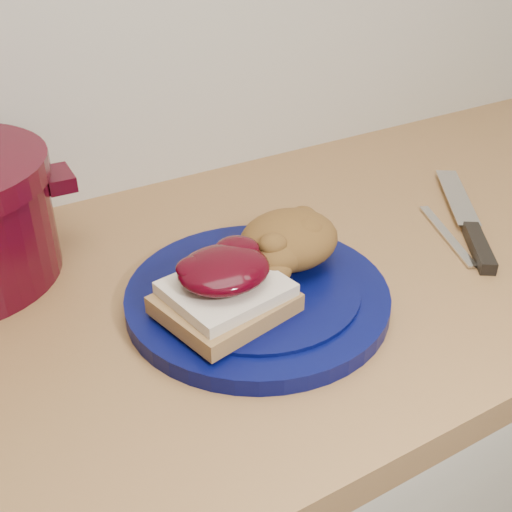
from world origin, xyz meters
TOP-DOWN VIEW (x-y plane):
  - plate at (-0.04, 1.45)m, footprint 0.32×0.32m
  - sandwich at (-0.09, 1.43)m, footprint 0.15×0.13m
  - stuffing_mound at (0.01, 1.47)m, footprint 0.13×0.12m
  - chef_knife at (0.28, 1.43)m, footprint 0.18×0.25m
  - butter_knife at (0.25, 1.45)m, footprint 0.07×0.15m

SIDE VIEW (x-z plane):
  - butter_knife at x=0.25m, z-range 0.90..0.90m
  - chef_knife at x=0.28m, z-range 0.90..0.92m
  - plate at x=-0.04m, z-range 0.90..0.92m
  - sandwich at x=-0.09m, z-range 0.92..0.98m
  - stuffing_mound at x=0.01m, z-range 0.92..0.98m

